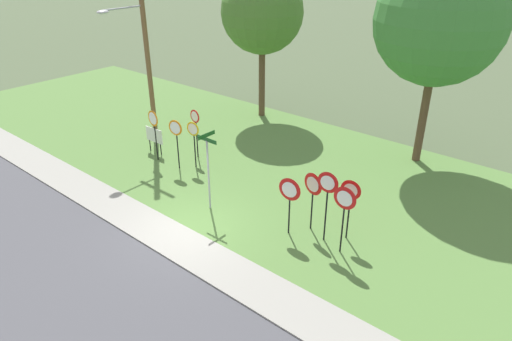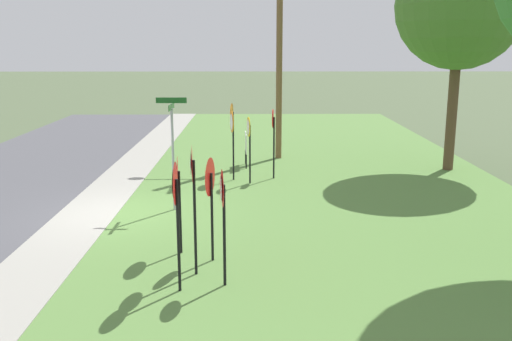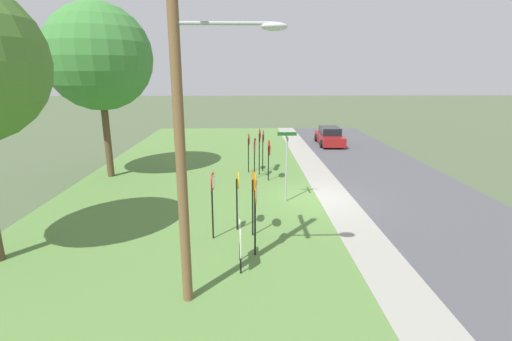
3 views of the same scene
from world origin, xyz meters
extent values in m
plane|color=#4C5B3D|center=(0.00, 0.00, 0.00)|extent=(160.00, 160.00, 0.00)
cube|color=#4C4C51|center=(0.00, -4.80, 0.01)|extent=(44.00, 6.40, 0.01)
cube|color=#99968C|center=(0.00, -0.80, 0.03)|extent=(44.00, 1.60, 0.06)
cube|color=#567F3D|center=(0.00, 6.00, 0.02)|extent=(44.00, 12.00, 0.04)
cylinder|color=black|center=(-3.38, 3.56, 1.00)|extent=(0.06, 0.06, 1.91)
cylinder|color=gold|center=(-3.38, 3.52, 1.90)|extent=(0.63, 0.11, 0.64)
cylinder|color=white|center=(-3.38, 3.51, 1.90)|extent=(0.49, 0.08, 0.50)
cylinder|color=black|center=(-4.09, 4.37, 1.08)|extent=(0.06, 0.06, 2.09)
cylinder|color=red|center=(-4.09, 4.33, 2.08)|extent=(0.61, 0.08, 0.61)
cylinder|color=white|center=(-4.09, 4.31, 2.08)|extent=(0.48, 0.05, 0.48)
cylinder|color=black|center=(-5.31, 2.96, 1.09)|extent=(0.06, 0.06, 2.11)
cylinder|color=orange|center=(-5.31, 2.92, 2.09)|extent=(0.73, 0.09, 0.73)
cylinder|color=white|center=(-5.31, 2.90, 2.09)|extent=(0.57, 0.06, 0.57)
cylinder|color=black|center=(-3.88, 3.01, 1.04)|extent=(0.06, 0.06, 2.01)
cylinder|color=orange|center=(-3.88, 2.97, 2.00)|extent=(0.69, 0.15, 0.69)
cylinder|color=white|center=(-3.88, 2.95, 2.00)|extent=(0.53, 0.10, 0.54)
cylinder|color=black|center=(2.89, 2.07, 0.96)|extent=(0.06, 0.06, 1.83)
cone|color=red|center=(2.89, 2.03, 1.79)|extent=(0.83, 0.12, 0.83)
cone|color=white|center=(2.89, 2.01, 1.79)|extent=(0.56, 0.08, 0.56)
cylinder|color=black|center=(4.83, 2.29, 1.10)|extent=(0.06, 0.06, 2.13)
cone|color=red|center=(4.83, 2.25, 2.09)|extent=(0.79, 0.05, 0.79)
cone|color=white|center=(4.83, 2.22, 2.09)|extent=(0.53, 0.03, 0.53)
cylinder|color=black|center=(4.59, 3.11, 1.02)|extent=(0.06, 0.06, 1.97)
cone|color=red|center=(4.59, 3.07, 1.93)|extent=(0.71, 0.12, 0.71)
cone|color=silver|center=(4.59, 3.05, 1.93)|extent=(0.48, 0.08, 0.48)
cylinder|color=black|center=(3.33, 2.79, 0.99)|extent=(0.06, 0.06, 1.89)
cone|color=red|center=(3.33, 2.75, 1.85)|extent=(0.80, 0.18, 0.80)
cone|color=silver|center=(3.33, 2.73, 1.85)|extent=(0.54, 0.11, 0.55)
cylinder|color=black|center=(4.06, 2.51, 1.20)|extent=(0.06, 0.06, 2.31)
cone|color=red|center=(4.06, 2.47, 2.28)|extent=(0.74, 0.10, 0.74)
cone|color=white|center=(4.06, 2.45, 2.28)|extent=(0.50, 0.06, 0.50)
cylinder|color=#9EA0A8|center=(-0.40, 1.49, 1.42)|extent=(0.07, 0.07, 2.76)
cylinder|color=#9EA0A8|center=(-0.40, 1.49, 2.82)|extent=(0.09, 0.09, 0.03)
cube|color=#19511E|center=(-0.40, 1.49, 2.88)|extent=(0.96, 0.03, 0.15)
cube|color=#19511E|center=(-0.40, 1.49, 3.05)|extent=(0.03, 0.82, 0.15)
cylinder|color=brown|center=(-7.59, 4.69, 4.54)|extent=(0.24, 0.24, 9.00)
cylinder|color=#9EA0A8|center=(-7.59, 3.65, 6.52)|extent=(0.08, 2.08, 0.08)
ellipsoid|color=#B7B7BC|center=(-7.59, 2.61, 6.46)|extent=(0.40, 0.56, 0.18)
cylinder|color=black|center=(-6.40, 3.39, 0.32)|extent=(0.05, 0.05, 0.55)
cylinder|color=black|center=(-5.63, 3.42, 0.32)|extent=(0.05, 0.05, 0.55)
cube|color=white|center=(-6.01, 3.41, 0.94)|extent=(1.10, 0.07, 0.70)
cylinder|color=brown|center=(-5.43, 10.77, 2.37)|extent=(0.36, 0.36, 4.66)
sphere|color=#47752D|center=(-5.43, 10.77, 5.80)|extent=(4.40, 4.40, 4.40)
cylinder|color=brown|center=(3.94, 10.68, 2.51)|extent=(0.36, 0.36, 4.93)
sphere|color=#3D7F38|center=(3.94, 10.68, 6.31)|extent=(5.35, 5.35, 5.35)
camera|label=1|loc=(10.53, -8.86, 9.26)|focal=32.02mm
camera|label=2|loc=(14.55, 3.62, 4.51)|focal=39.57mm
camera|label=3|loc=(-15.68, 3.20, 5.51)|focal=25.72mm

